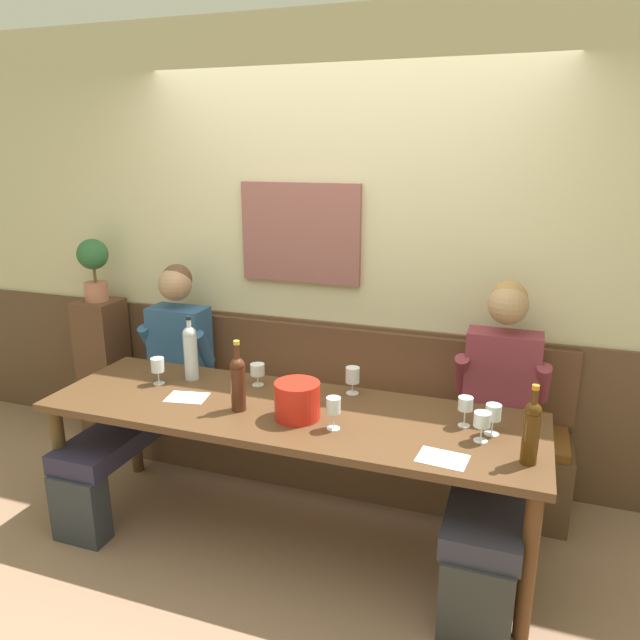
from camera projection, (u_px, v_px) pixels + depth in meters
name	position (u px, v px, depth m)	size (l,w,h in m)	color
ground_plane	(279.00, 555.00, 3.12)	(6.80, 6.80, 0.02)	#8E6B52
room_wall_back	(343.00, 253.00, 3.72)	(6.80, 0.12, 2.80)	beige
wood_wainscot_panel	(340.00, 393.00, 3.92)	(6.80, 0.03, 0.96)	brown
wall_bench	(330.00, 435.00, 3.79)	(2.84, 0.42, 0.94)	brown
dining_table	(288.00, 422.00, 3.06)	(2.54, 0.77, 0.75)	#4F331D
person_left_seat	(153.00, 379.00, 3.71)	(0.49, 1.23, 1.31)	#2C3035
person_center_right_seat	(496.00, 428.00, 3.05)	(0.50, 1.23, 1.35)	#2E2E2E
ice_bucket	(297.00, 400.00, 2.92)	(0.22, 0.22, 0.18)	red
wine_bottle_clear_water	(238.00, 382.00, 2.99)	(0.08, 0.08, 0.37)	#492315
wine_bottle_amber_mid	(191.00, 351.00, 3.39)	(0.08, 0.08, 0.37)	silver
wine_bottle_green_tall	(531.00, 430.00, 2.48)	(0.07, 0.07, 0.35)	#442809
wine_glass_mid_right	(334.00, 406.00, 2.79)	(0.07, 0.07, 0.16)	silver
wine_glass_mid_left	(257.00, 371.00, 3.32)	(0.08, 0.08, 0.12)	silver
wine_glass_by_bottle	(353.00, 376.00, 3.20)	(0.08, 0.08, 0.15)	silver
wine_glass_left_end	(158.00, 366.00, 3.33)	(0.07, 0.07, 0.15)	silver
wine_glass_center_rear	(465.00, 405.00, 2.82)	(0.07, 0.07, 0.15)	silver
wine_glass_near_bucket	(482.00, 420.00, 2.68)	(0.08, 0.08, 0.14)	silver
wine_glass_center_front	(493.00, 413.00, 2.74)	(0.07, 0.07, 0.15)	silver
tasting_sheet_left_guest	(442.00, 458.00, 2.55)	(0.21, 0.15, 0.00)	white
tasting_sheet_right_guest	(187.00, 397.00, 3.18)	(0.21, 0.15, 0.00)	white
corner_pedestal	(105.00, 368.00, 4.30)	(0.28, 0.28, 1.01)	brown
potted_plant	(94.00, 264.00, 4.09)	(0.21, 0.21, 0.43)	#B56D55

